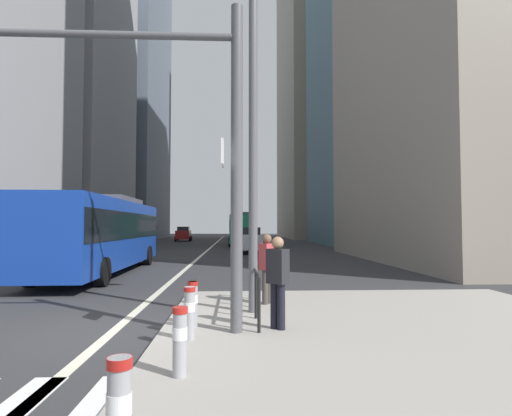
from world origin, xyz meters
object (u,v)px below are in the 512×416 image
car_oncoming_mid (184,234)px  traffic_signal_gantry (116,112)px  car_receding_near (250,240)px  bollard_front (119,412)px  pedestrian_waiting (278,277)px  pedestrian_walking (267,265)px  city_bus_blue_oncoming (103,231)px  city_bus_red_receding (242,228)px  street_lamp_post (253,84)px  bollard_left (180,338)px  bollard_back (193,302)px  city_bus_red_distant (238,227)px  bollard_right (189,310)px

car_oncoming_mid → traffic_signal_gantry: traffic_signal_gantry is taller
car_receding_near → bollard_front: bearing=-94.0°
pedestrian_waiting → pedestrian_walking: pedestrian_waiting is taller
city_bus_blue_oncoming → city_bus_red_receding: 26.50m
pedestrian_waiting → traffic_signal_gantry: bearing=-176.0°
street_lamp_post → pedestrian_walking: (0.38, 0.96, -4.19)m
bollard_front → bollard_left: bollard_front is taller
city_bus_red_receding → pedestrian_walking: bearing=-89.7°
city_bus_blue_oncoming → bollard_left: city_bus_blue_oncoming is taller
car_receding_near → pedestrian_walking: size_ratio=2.58×
car_oncoming_mid → traffic_signal_gantry: 48.87m
traffic_signal_gantry → city_bus_blue_oncoming: bearing=108.5°
city_bus_blue_oncoming → car_oncoming_mid: 37.85m
street_lamp_post → bollard_back: street_lamp_post is taller
car_oncoming_mid → street_lamp_post: street_lamp_post is taller
bollard_front → bollard_left: size_ratio=1.04×
car_oncoming_mid → street_lamp_post: size_ratio=0.56×
city_bus_red_distant → pedestrian_waiting: (0.40, -59.63, -0.74)m
car_receding_near → pedestrian_waiting: bearing=-90.7°
city_bus_blue_oncoming → city_bus_red_distant: 49.50m
traffic_signal_gantry → pedestrian_waiting: (2.95, 0.21, -3.03)m
city_bus_red_distant → bollard_left: 62.01m
city_bus_red_distant → bollard_front: (-1.26, -64.13, -1.18)m
bollard_front → city_bus_red_receding: bearing=87.9°
city_bus_red_distant → city_bus_red_receding: bearing=-89.4°
pedestrian_waiting → city_bus_red_distant: bearing=90.4°
car_oncoming_mid → pedestrian_waiting: size_ratio=2.64×
car_receding_near → street_lamp_post: size_ratio=0.55×
bollard_front → bollard_back: bearing=89.1°
city_bus_red_receding → traffic_signal_gantry: 36.61m
city_bus_red_distant → bollard_front: bearing=-91.1°
city_bus_blue_oncoming → bollard_front: size_ratio=13.19×
city_bus_red_receding → car_oncoming_mid: bearing=122.2°
street_lamp_post → pedestrian_waiting: size_ratio=4.68×
car_oncoming_mid → bollard_left: (6.31, -50.69, -0.35)m
bollard_left → bollard_right: bollard_right is taller
street_lamp_post → city_bus_red_receding: bearing=89.6°
city_bus_blue_oncoming → bollard_left: size_ratio=13.78×
street_lamp_post → bollard_back: (-1.19, -1.36, -4.65)m
pedestrian_walking → pedestrian_waiting: bearing=-89.7°
car_oncoming_mid → bollard_back: size_ratio=5.21×
car_oncoming_mid → bollard_right: 49.38m
city_bus_red_receding → bollard_front: size_ratio=12.19×
pedestrian_waiting → pedestrian_walking: 2.48m
pedestrian_waiting → city_bus_blue_oncoming: bearing=121.9°
city_bus_red_distant → bollard_left: (-1.09, -61.99, -1.20)m
pedestrian_walking → city_bus_red_receding: bearing=90.3°
car_oncoming_mid → bollard_front: car_oncoming_mid is taller
city_bus_red_receding → bollard_front: 40.78m
city_bus_red_receding → street_lamp_post: size_ratio=1.39×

